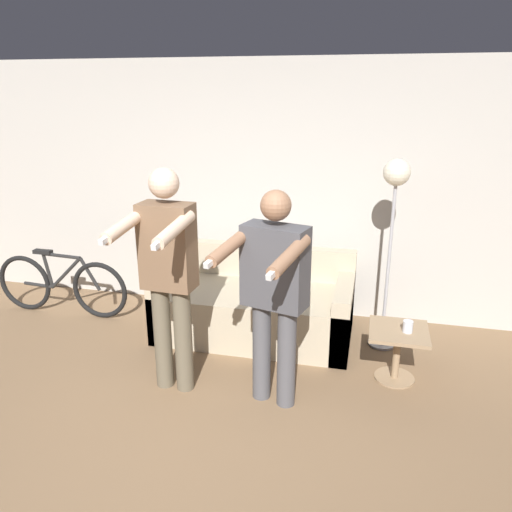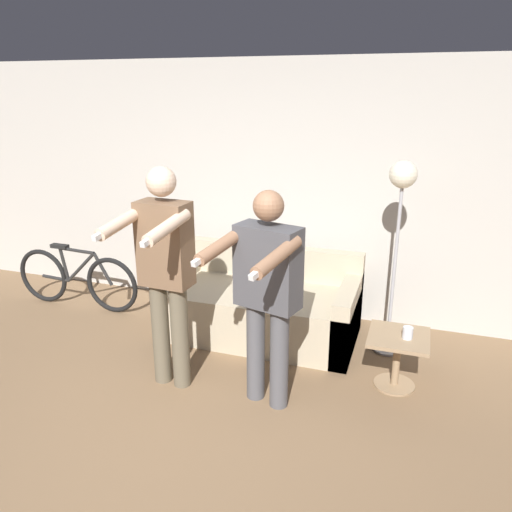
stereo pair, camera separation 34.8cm
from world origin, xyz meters
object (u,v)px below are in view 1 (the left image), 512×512
(cup, at_px, (408,327))
(bicycle, at_px, (61,285))
(floor_lamp, at_px, (395,198))
(side_table, at_px, (398,343))
(cat, at_px, (275,238))
(person_right, at_px, (274,286))
(couch, at_px, (256,307))
(person_left, at_px, (168,269))

(cup, relative_size, bicycle, 0.06)
(floor_lamp, distance_m, side_table, 1.23)
(cat, bearing_deg, bicycle, -170.00)
(bicycle, bearing_deg, cup, -8.49)
(cat, relative_size, bicycle, 0.33)
(person_right, relative_size, cup, 17.22)
(couch, distance_m, side_table, 1.42)
(floor_lamp, bearing_deg, bicycle, -178.59)
(person_left, height_order, person_right, person_left)
(couch, relative_size, side_table, 3.93)
(cat, xyz_separation_m, cup, (1.27, -0.92, -0.38))
(person_left, xyz_separation_m, bicycle, (-1.70, 1.05, -0.70))
(couch, height_order, cat, cat)
(person_right, bearing_deg, bicycle, 171.84)
(side_table, bearing_deg, floor_lamp, 100.12)
(couch, xyz_separation_m, person_right, (0.39, -1.07, 0.68))
(person_right, bearing_deg, person_left, -165.48)
(bicycle, bearing_deg, cat, 10.00)
(person_right, distance_m, cat, 1.47)
(couch, relative_size, cup, 19.27)
(floor_lamp, xyz_separation_m, cup, (0.17, -0.60, -0.91))
(person_right, height_order, bicycle, person_right)
(bicycle, bearing_deg, person_left, -31.65)
(person_left, distance_m, side_table, 1.95)
(person_right, relative_size, floor_lamp, 0.95)
(side_table, relative_size, bicycle, 0.31)
(cat, xyz_separation_m, floor_lamp, (1.11, -0.31, 0.53))
(couch, bearing_deg, floor_lamp, 2.41)
(person_left, distance_m, cat, 1.54)
(cup, bearing_deg, person_right, -152.32)
(person_left, relative_size, side_table, 3.78)
(person_right, bearing_deg, floor_lamp, 68.16)
(couch, distance_m, cat, 0.71)
(side_table, bearing_deg, person_right, -149.58)
(couch, bearing_deg, person_left, -111.33)
(couch, distance_m, cup, 1.51)
(person_right, distance_m, floor_lamp, 1.47)
(cup, xyz_separation_m, bicycle, (-3.50, 0.52, -0.17))
(side_table, bearing_deg, couch, 158.20)
(floor_lamp, bearing_deg, person_right, -126.30)
(person_left, xyz_separation_m, floor_lamp, (1.64, 1.13, 0.39))
(cup, bearing_deg, side_table, 158.47)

